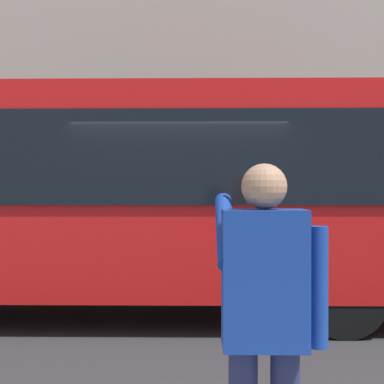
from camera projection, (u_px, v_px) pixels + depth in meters
name	position (u px, v px, depth m)	size (l,w,h in m)	color
ground_plane	(182.00, 319.00, 7.06)	(60.00, 60.00, 0.00)	#2B2B2D
building_facade_far	(192.00, 27.00, 13.83)	(28.00, 1.55, 12.00)	#A89E8E
red_bus	(102.00, 193.00, 7.28)	(9.05, 2.54, 3.08)	red
pedestrian_photographer	(265.00, 311.00, 2.53)	(0.53, 0.52, 1.70)	#1E2347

